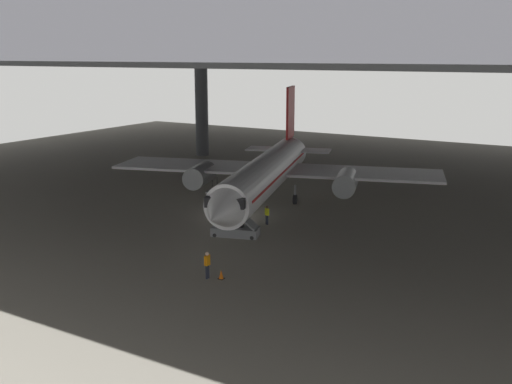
{
  "coord_description": "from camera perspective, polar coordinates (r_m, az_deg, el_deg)",
  "views": [
    {
      "loc": [
        26.18,
        -41.86,
        13.59
      ],
      "look_at": [
        1.74,
        -0.24,
        2.4
      ],
      "focal_mm": 41.64,
      "sensor_mm": 36.0,
      "label": 1
    }
  ],
  "objects": [
    {
      "name": "traffic_cone_orange",
      "position": [
        37.19,
        -3.37,
        -7.91
      ],
      "size": [
        0.36,
        0.36,
        0.6
      ],
      "color": "black",
      "rests_on": "ground_plane"
    },
    {
      "name": "crew_worker_near_nose",
      "position": [
        37.07,
        -4.71,
        -6.83
      ],
      "size": [
        0.24,
        0.55,
        1.75
      ],
      "color": "#232838",
      "rests_on": "ground_plane"
    },
    {
      "name": "airplane_main",
      "position": [
        53.39,
        1.08,
        1.88
      ],
      "size": [
        31.48,
        31.86,
        10.34
      ],
      "color": "white",
      "rests_on": "ground_plane"
    },
    {
      "name": "ground_plane",
      "position": [
        51.2,
        -1.54,
        -2.34
      ],
      "size": [
        110.0,
        110.0,
        0.0
      ],
      "primitive_type": "plane",
      "color": "gray"
    },
    {
      "name": "crew_worker_by_stairs",
      "position": [
        48.49,
        1.06,
        -2.12
      ],
      "size": [
        0.48,
        0.38,
        1.58
      ],
      "color": "#232838",
      "rests_on": "ground_plane"
    },
    {
      "name": "boarding_stairs",
      "position": [
        45.58,
        -2.05,
        -3.36
      ],
      "size": [
        4.2,
        2.48,
        4.42
      ],
      "color": "slate",
      "rests_on": "ground_plane"
    },
    {
      "name": "hangar_structure",
      "position": [
        61.49,
        5.31,
        13.45
      ],
      "size": [
        121.0,
        99.0,
        14.7
      ],
      "color": "#4C4F54",
      "rests_on": "ground_plane"
    }
  ]
}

